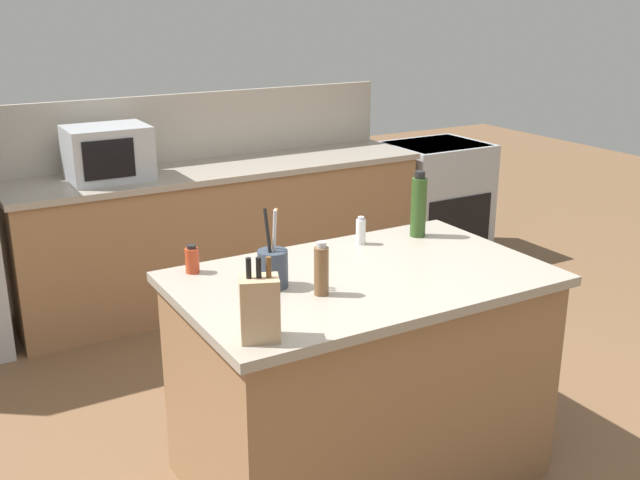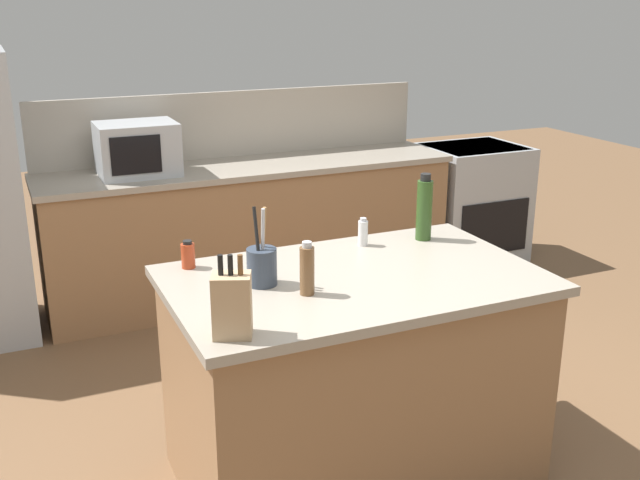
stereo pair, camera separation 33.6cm
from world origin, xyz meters
name	(u,v)px [view 1 (the left image)]	position (x,y,z in m)	size (l,w,h in m)	color
ground_plane	(359,469)	(0.00, 0.00, 0.00)	(14.00, 14.00, 0.00)	brown
back_counter_run	(224,232)	(0.30, 2.20, 0.47)	(2.85, 0.66, 0.94)	#936B47
wall_backsplash	(202,126)	(0.30, 2.52, 1.17)	(2.81, 0.03, 0.46)	#B2A899
kitchen_island	(360,375)	(0.00, 0.00, 0.47)	(1.53, 0.95, 0.94)	#936B47
range_oven	(434,199)	(2.14, 2.20, 0.47)	(0.76, 0.65, 0.92)	#ADB2B7
microwave	(108,153)	(-0.45, 2.20, 1.11)	(0.50, 0.39, 0.33)	#ADB2B7
knife_block	(260,308)	(-0.63, -0.34, 1.05)	(0.16, 0.14, 0.29)	tan
utensil_crock	(273,267)	(-0.38, 0.06, 1.02)	(0.12, 0.12, 0.32)	#333D4C
pepper_grinder	(321,270)	(-0.26, -0.10, 1.04)	(0.06, 0.06, 0.21)	brown
olive_oil_bottle	(419,206)	(0.51, 0.30, 1.09)	(0.07, 0.07, 0.32)	#2D4C1E
salt_shaker	(361,231)	(0.21, 0.34, 1.00)	(0.05, 0.05, 0.13)	silver
spice_jar_paprika	(192,260)	(-0.60, 0.37, 1.00)	(0.06, 0.06, 0.12)	#B73D1E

